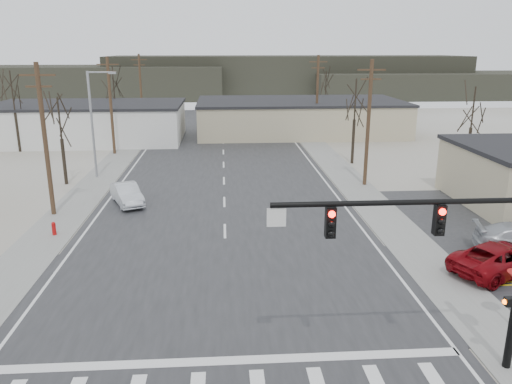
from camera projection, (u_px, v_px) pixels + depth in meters
ground at (226, 293)px, 22.89m from camera, size 140.00×140.00×0.00m
main_road at (224, 198)px, 37.25m from camera, size 18.00×110.00×0.05m
cross_road at (226, 293)px, 22.88m from camera, size 90.00×10.00×0.04m
sidewalk_left at (96, 183)px, 41.36m from camera, size 3.00×90.00×0.06m
sidewalk_right at (348, 179)px, 42.72m from camera, size 3.00×90.00×0.06m
traffic_signal_mast at (469, 246)px, 16.15m from camera, size 8.95×0.43×7.20m
fire_hydrant at (54, 229)px, 29.77m from camera, size 0.24×0.24×0.87m
building_left_far at (89, 122)px, 59.56m from camera, size 22.30×12.30×4.50m
building_right_far at (299, 117)px, 65.08m from camera, size 26.30×14.30×4.30m
upole_left_b at (45, 138)px, 32.19m from camera, size 2.20×0.30×10.00m
upole_left_c at (111, 104)px, 51.35m from camera, size 2.20×0.30×10.00m
upole_left_d at (141, 89)px, 70.52m from camera, size 2.20×0.30×10.00m
upole_right_a at (368, 121)px, 39.41m from camera, size 2.20×0.30×10.00m
upole_right_b at (317, 96)px, 60.49m from camera, size 2.20×0.30×10.00m
streetlight_main at (94, 119)px, 41.86m from camera, size 2.40×0.25×9.00m
tree_left_near at (60, 121)px, 39.76m from camera, size 3.30×3.30×7.35m
tree_right_mid at (355, 102)px, 46.94m from camera, size 3.74×3.74×8.33m
tree_left_far at (113, 84)px, 64.31m from camera, size 3.96×3.96×8.82m
tree_right_far at (326, 85)px, 72.11m from camera, size 3.52×3.52×7.84m
tree_lot at (473, 110)px, 43.82m from camera, size 3.52×3.52×7.84m
tree_left_mid at (12, 93)px, 52.30m from camera, size 3.96×3.96×8.82m
hill_left at (60, 83)px, 107.82m from camera, size 70.00×18.00×7.00m
hill_center at (287, 76)px, 114.57m from camera, size 80.00×18.00×9.00m
hill_right at (446, 85)px, 111.55m from camera, size 60.00×18.00×5.50m
sedan_crossing at (127, 194)px, 35.64m from camera, size 3.17×4.68×1.46m
car_far_a at (227, 122)px, 69.72m from camera, size 4.19×6.12×1.65m
car_far_b at (221, 116)px, 75.14m from camera, size 2.57×4.88×1.58m
car_parked_red at (500, 259)px, 24.71m from camera, size 6.01×4.57×1.52m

